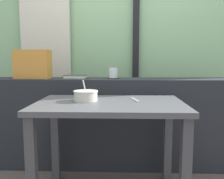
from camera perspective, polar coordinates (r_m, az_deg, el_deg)
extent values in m
cube|color=#8EBC89|center=(2.96, 1.34, 14.88)|extent=(4.80, 0.08, 2.80)
cube|color=beige|center=(2.97, -15.10, 11.70)|extent=(0.56, 0.06, 2.50)
cube|color=black|center=(2.88, 5.57, 13.05)|extent=(0.07, 0.05, 2.60)
cube|color=#23262B|center=(2.31, 1.08, -7.67)|extent=(2.80, 0.32, 0.82)
cube|color=#414145|center=(1.64, -18.07, -17.32)|extent=(0.06, 0.06, 0.67)
cube|color=#414145|center=(1.60, 16.65, -17.93)|extent=(0.06, 0.06, 0.67)
cube|color=#414145|center=(2.13, -12.93, -11.35)|extent=(0.06, 0.06, 0.67)
cube|color=#414145|center=(2.09, 12.79, -11.63)|extent=(0.06, 0.06, 0.67)
cube|color=#4C4C51|center=(1.70, -0.52, -3.53)|extent=(1.02, 0.65, 0.03)
cube|color=black|center=(2.24, 0.27, 2.63)|extent=(0.10, 0.10, 0.00)
cylinder|color=white|center=(2.24, 0.28, 3.88)|extent=(0.08, 0.08, 0.09)
cylinder|color=#BC3D51|center=(2.24, 0.28, 3.44)|extent=(0.07, 0.07, 0.05)
cube|color=#334233|center=(2.30, -8.42, 2.64)|extent=(0.21, 0.17, 0.00)
cube|color=silver|center=(2.30, -8.43, 2.97)|extent=(0.20, 0.16, 0.02)
cube|color=#334233|center=(2.30, -8.43, 3.29)|extent=(0.21, 0.17, 0.00)
cube|color=#334233|center=(2.32, -10.82, 2.96)|extent=(0.01, 0.16, 0.03)
cube|color=#D18938|center=(2.37, -17.90, 5.62)|extent=(0.33, 0.17, 0.26)
cylinder|color=beige|center=(1.76, -6.10, -1.45)|extent=(0.17, 0.17, 0.07)
cylinder|color=beige|center=(1.75, -6.12, -0.40)|extent=(0.17, 0.17, 0.01)
cylinder|color=#9E5B33|center=(1.76, -6.10, -1.80)|extent=(0.15, 0.15, 0.04)
cylinder|color=silver|center=(1.78, -6.29, 0.15)|extent=(0.02, 0.11, 0.14)
ellipsoid|color=silver|center=(1.80, -6.18, -1.16)|extent=(0.03, 0.05, 0.01)
cube|color=silver|center=(1.79, 5.31, -2.35)|extent=(0.06, 0.17, 0.01)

